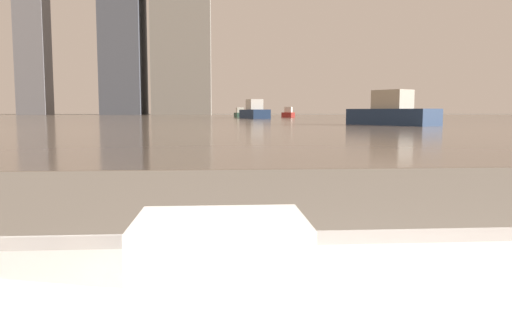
{
  "coord_description": "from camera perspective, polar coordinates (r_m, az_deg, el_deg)",
  "views": [
    {
      "loc": [
        -0.16,
        -0.01,
        0.83
      ],
      "look_at": [
        0.02,
        2.39,
        0.59
      ],
      "focal_mm": 35.0,
      "sensor_mm": 36.0,
      "label": 1
    }
  ],
  "objects": [
    {
      "name": "harbor_water",
      "position": [
        62.01,
        -4.14,
        4.84
      ],
      "size": [
        180.0,
        110.0,
        0.01
      ],
      "color": "gray",
      "rests_on": "ground_plane"
    },
    {
      "name": "harbor_boat_2",
      "position": [
        65.09,
        -1.85,
        5.29
      ],
      "size": [
        1.48,
        3.56,
        1.3
      ],
      "color": "#335647",
      "rests_on": "harbor_water"
    },
    {
      "name": "skyline_tower_0",
      "position": [
        126.25,
        -24.17,
        12.59
      ],
      "size": [
        6.38,
        6.28,
        34.41
      ],
      "color": "slate",
      "rests_on": "ground_plane"
    },
    {
      "name": "harbor_boat_3",
      "position": [
        30.15,
        15.27,
        5.22
      ],
      "size": [
        4.51,
        5.58,
        2.04
      ],
      "color": "navy",
      "rests_on": "harbor_water"
    },
    {
      "name": "skyline_tower_1",
      "position": [
        121.35,
        -14.93,
        14.07
      ],
      "size": [
        8.87,
        13.18,
        38.11
      ],
      "color": "#4C515B",
      "rests_on": "ground_plane"
    },
    {
      "name": "harbor_boat_1",
      "position": [
        66.04,
        3.71,
        5.31
      ],
      "size": [
        2.24,
        3.85,
        1.37
      ],
      "color": "maroon",
      "rests_on": "harbor_water"
    },
    {
      "name": "towel_stack",
      "position": [
        0.85,
        -4.05,
        -9.22
      ],
      "size": [
        0.28,
        0.22,
        0.08
      ],
      "color": "white",
      "rests_on": "bathtub"
    },
    {
      "name": "skyline_tower_2",
      "position": [
        120.26,
        -8.49,
        15.91
      ],
      "size": [
        13.2,
        11.79,
        44.9
      ],
      "color": "gray",
      "rests_on": "ground_plane"
    },
    {
      "name": "harbor_boat_0",
      "position": [
        55.5,
        -0.19,
        5.54
      ],
      "size": [
        3.14,
        5.92,
        2.11
      ],
      "color": "navy",
      "rests_on": "harbor_water"
    }
  ]
}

